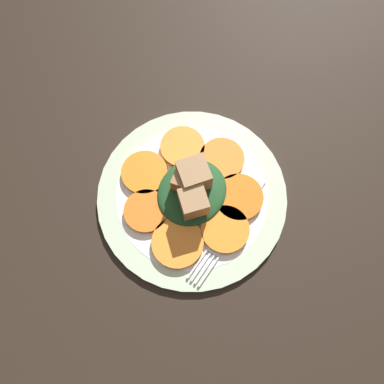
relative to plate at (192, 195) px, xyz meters
The scene contains 11 objects.
table_slab 1.52cm from the plate, ahead, with size 120.00×120.00×2.00cm, color black.
plate is the anchor object (origin of this frame).
carrot_slice_0 8.37cm from the plate, 105.16° to the left, with size 7.34×7.34×0.98cm, color orange.
carrot_slice_1 7.71cm from the plate, 152.16° to the left, with size 6.83×6.83×0.98cm, color orange.
carrot_slice_2 8.19cm from the plate, 155.85° to the right, with size 7.82×7.82×0.98cm, color orange.
carrot_slice_3 7.72cm from the plate, 99.82° to the right, with size 7.37×7.37×0.98cm, color orange.
carrot_slice_4 7.37cm from the plate, 56.01° to the right, with size 7.62×7.62×0.98cm, color orange.
carrot_slice_5 7.61cm from the plate, ahead, with size 7.26×7.26×0.98cm, color orange.
carrot_slice_6 8.15cm from the plate, 50.61° to the left, with size 7.23×7.23×0.98cm, color orange.
center_pile 2.90cm from the plate, 111.76° to the left, with size 11.39×10.26×6.47cm.
fork 8.18cm from the plate, 98.71° to the right, with size 19.50×3.20×0.40cm.
Camera 1 is at (-14.61, -12.05, 58.81)cm, focal length 35.00 mm.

